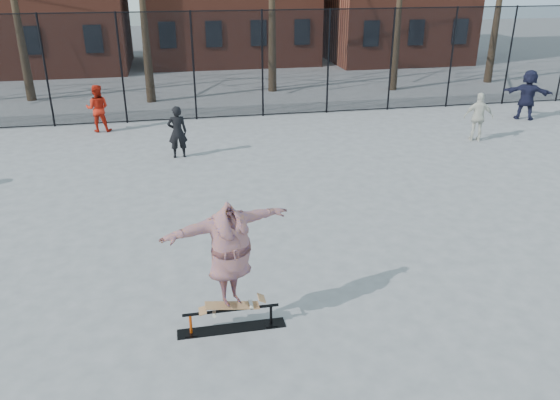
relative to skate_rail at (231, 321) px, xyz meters
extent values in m
plane|color=slate|center=(1.61, 0.45, -0.15)|extent=(100.00, 100.00, 0.00)
cube|color=black|center=(0.00, 0.00, -0.15)|extent=(1.76, 0.27, 0.01)
cylinder|color=#CB430B|center=(-0.65, 0.00, 0.03)|extent=(0.05, 0.05, 0.36)
cylinder|color=black|center=(0.65, 0.00, 0.03)|extent=(0.05, 0.05, 0.36)
cylinder|color=black|center=(0.00, 0.00, 0.21)|extent=(1.56, 0.05, 0.05)
imported|color=#4D3C98|center=(0.02, 0.00, 1.22)|extent=(2.21, 1.29, 1.74)
imported|color=black|center=(-0.58, 8.98, 0.65)|extent=(0.62, 0.43, 1.61)
imported|color=red|center=(-3.26, 12.45, 0.68)|extent=(0.86, 0.69, 1.66)
imported|color=beige|center=(9.32, 8.79, 0.66)|extent=(1.03, 0.69, 1.63)
imported|color=#1A1B34|center=(12.61, 11.01, 0.80)|extent=(1.78, 1.43, 1.90)
cylinder|color=black|center=(-4.99, 13.45, 1.85)|extent=(0.07, 0.07, 4.00)
cylinder|color=black|center=(-2.39, 13.45, 1.85)|extent=(0.07, 0.07, 4.00)
cylinder|color=black|center=(0.21, 13.45, 1.85)|extent=(0.07, 0.07, 4.00)
cylinder|color=black|center=(2.81, 13.45, 1.85)|extent=(0.07, 0.07, 4.00)
cylinder|color=black|center=(5.41, 13.45, 1.85)|extent=(0.07, 0.07, 4.00)
cylinder|color=black|center=(8.01, 13.45, 1.85)|extent=(0.07, 0.07, 4.00)
cylinder|color=black|center=(10.61, 13.45, 1.85)|extent=(0.07, 0.07, 4.00)
cylinder|color=black|center=(13.21, 13.45, 1.85)|extent=(0.07, 0.07, 4.00)
cube|color=black|center=(1.61, 13.45, 1.85)|extent=(34.00, 0.01, 4.00)
cylinder|color=black|center=(1.61, 13.45, 3.81)|extent=(34.00, 0.04, 0.04)
cone|color=black|center=(-6.89, 18.25, 2.16)|extent=(0.40, 0.40, 4.62)
cone|color=black|center=(-1.39, 16.95, 2.16)|extent=(0.40, 0.40, 4.62)
cone|color=black|center=(4.11, 18.25, 2.16)|extent=(0.40, 0.40, 4.62)
cone|color=black|center=(9.61, 16.95, 2.16)|extent=(0.40, 0.40, 4.62)
cone|color=black|center=(15.11, 18.25, 2.16)|extent=(0.40, 0.40, 4.62)
camera|label=1|loc=(-0.67, -7.36, 5.30)|focal=35.00mm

